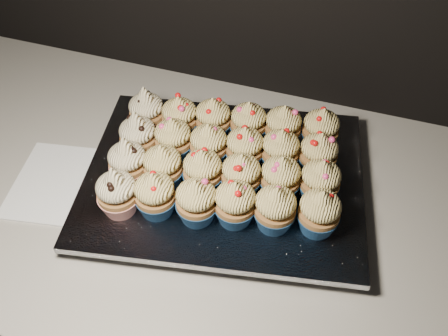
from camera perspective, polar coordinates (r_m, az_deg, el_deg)
name	(u,v)px	position (r m, az deg, el deg)	size (l,w,h in m)	color
cabinet	(146,300)	(1.28, -8.88, -14.65)	(2.40, 0.60, 0.86)	black
worktop	(117,178)	(0.91, -12.10, -1.15)	(2.44, 0.64, 0.04)	beige
napkin	(66,184)	(0.89, -17.62, -1.72)	(0.17, 0.17, 0.00)	white
baking_tray	(224,184)	(0.84, 0.00, -1.80)	(0.42, 0.32, 0.02)	black
foil_lining	(224,177)	(0.83, 0.00, -1.03)	(0.45, 0.35, 0.01)	silver
cupcake_0	(117,192)	(0.76, -12.13, -2.73)	(0.06, 0.06, 0.10)	red
cupcake_1	(155,194)	(0.75, -7.88, -3.01)	(0.06, 0.06, 0.08)	navy
cupcake_2	(196,201)	(0.74, -3.17, -3.81)	(0.06, 0.06, 0.08)	navy
cupcake_3	(235,203)	(0.74, 1.27, -4.02)	(0.06, 0.06, 0.08)	navy
cupcake_4	(275,208)	(0.73, 5.87, -4.61)	(0.06, 0.06, 0.08)	navy
cupcake_5	(319,212)	(0.74, 10.84, -4.96)	(0.06, 0.06, 0.08)	navy
cupcake_6	(128,162)	(0.80, -10.94, 0.70)	(0.06, 0.06, 0.10)	red
cupcake_7	(163,167)	(0.79, -7.00, 0.15)	(0.06, 0.06, 0.08)	navy
cupcake_8	(203,171)	(0.78, -2.46, -0.36)	(0.06, 0.06, 0.08)	navy
cupcake_9	(241,175)	(0.77, 1.96, -0.84)	(0.06, 0.06, 0.08)	navy
cupcake_10	(280,178)	(0.77, 6.47, -1.13)	(0.06, 0.06, 0.08)	navy
cupcake_11	(320,182)	(0.78, 10.93, -1.54)	(0.06, 0.06, 0.08)	navy
cupcake_12	(138,136)	(0.84, -9.79, 3.63)	(0.06, 0.06, 0.10)	red
cupcake_13	(173,139)	(0.83, -5.82, 3.27)	(0.06, 0.06, 0.08)	navy
cupcake_14	(209,145)	(0.82, -1.78, 2.63)	(0.06, 0.06, 0.08)	navy
cupcake_15	(245,148)	(0.81, 2.37, 2.29)	(0.06, 0.06, 0.08)	navy
cupcake_16	(280,151)	(0.81, 6.45, 1.98)	(0.06, 0.06, 0.08)	navy
cupcake_17	(318,154)	(0.82, 10.75, 1.57)	(0.06, 0.06, 0.08)	navy
cupcake_18	(147,111)	(0.89, -8.82, 6.41)	(0.06, 0.06, 0.10)	red
cupcake_19	(180,118)	(0.87, -5.09, 5.76)	(0.06, 0.06, 0.08)	navy
cupcake_20	(213,119)	(0.86, -1.26, 5.63)	(0.06, 0.06, 0.08)	navy
cupcake_21	(248,123)	(0.86, 2.79, 5.18)	(0.06, 0.06, 0.08)	navy
cupcake_22	(283,127)	(0.86, 6.75, 4.72)	(0.06, 0.06, 0.08)	navy
cupcake_23	(321,130)	(0.86, 10.99, 4.34)	(0.06, 0.06, 0.08)	navy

